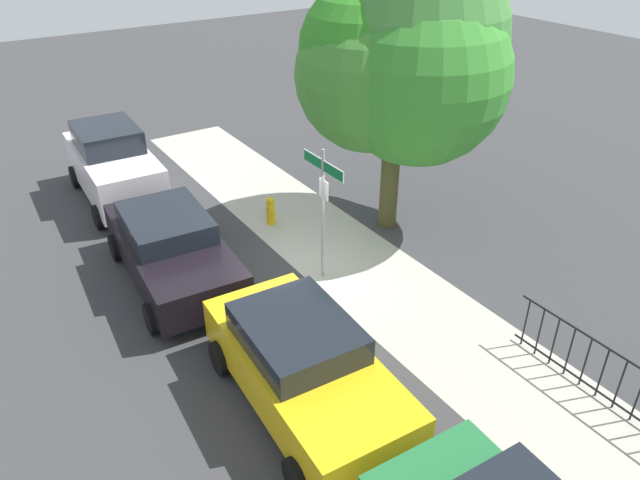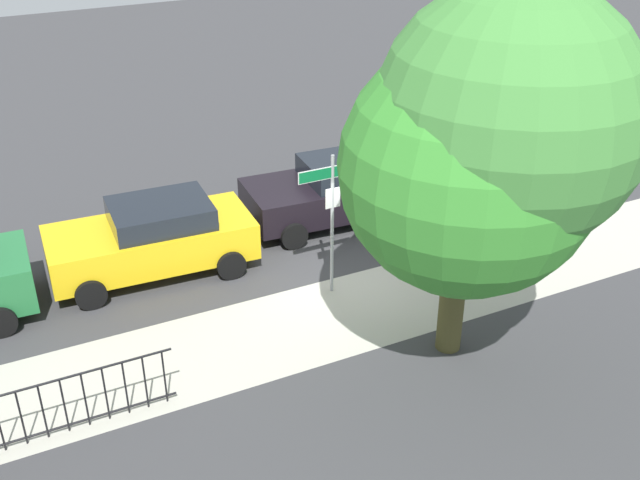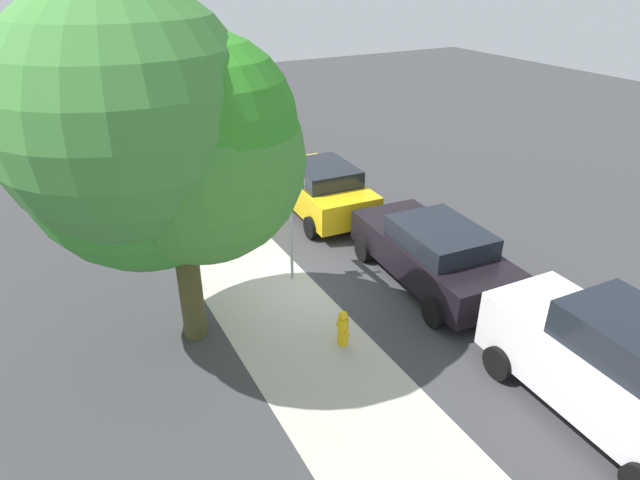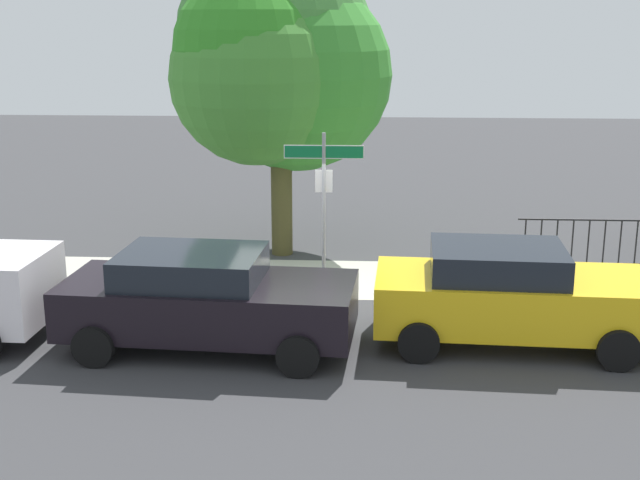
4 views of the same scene
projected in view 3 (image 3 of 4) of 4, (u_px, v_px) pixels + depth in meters
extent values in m
plane|color=#38383A|center=(316.00, 283.00, 13.02)|extent=(60.00, 60.00, 0.00)
cube|color=#AFAC9E|center=(236.00, 259.00, 14.04)|extent=(24.00, 2.60, 0.00)
cylinder|color=#9EA0A5|center=(291.00, 222.00, 12.51)|extent=(0.07, 0.07, 3.07)
cube|color=#0F723D|center=(290.00, 174.00, 11.96)|extent=(1.44, 0.02, 0.22)
cube|color=white|center=(290.00, 174.00, 11.96)|extent=(1.47, 0.02, 0.25)
cube|color=silver|center=(289.00, 197.00, 12.21)|extent=(0.32, 0.02, 0.42)
cylinder|color=#474423|center=(189.00, 274.00, 10.57)|extent=(0.46, 0.46, 2.89)
sphere|color=#308823|center=(206.00, 127.00, 8.90)|extent=(3.10, 3.10, 3.10)
sphere|color=#378A2E|center=(142.00, 153.00, 9.47)|extent=(4.18, 4.18, 4.18)
sphere|color=#408539|center=(127.00, 116.00, 8.63)|extent=(4.25, 4.25, 4.25)
sphere|color=#408831|center=(201.00, 159.00, 9.24)|extent=(3.65, 3.65, 3.65)
cube|color=white|center=(608.00, 372.00, 8.87)|extent=(4.34, 1.94, 1.14)
cube|color=black|center=(636.00, 338.00, 8.26)|extent=(2.11, 1.64, 0.61)
cylinder|color=black|center=(499.00, 363.00, 9.94)|extent=(0.65, 0.24, 0.64)
cylinder|color=black|center=(568.00, 337.00, 10.63)|extent=(0.65, 0.24, 0.64)
cube|color=black|center=(431.00, 255.00, 12.78)|extent=(4.69, 2.20, 0.79)
cube|color=black|center=(441.00, 236.00, 12.28)|extent=(2.30, 1.82, 0.46)
cylinder|color=black|center=(364.00, 249.00, 13.87)|extent=(0.65, 0.26, 0.64)
cylinder|color=black|center=(426.00, 235.00, 14.57)|extent=(0.65, 0.26, 0.64)
cylinder|color=black|center=(434.00, 313.00, 11.36)|extent=(0.65, 0.26, 0.64)
cylinder|color=black|center=(505.00, 292.00, 12.06)|extent=(0.65, 0.26, 0.64)
cube|color=gold|center=(319.00, 190.00, 16.35)|extent=(4.43, 2.10, 0.81)
cube|color=black|center=(323.00, 173.00, 15.85)|extent=(2.17, 1.75, 0.48)
cylinder|color=black|center=(274.00, 191.00, 17.37)|extent=(0.65, 0.25, 0.64)
cylinder|color=black|center=(326.00, 182.00, 18.08)|extent=(0.65, 0.25, 0.64)
cylinder|color=black|center=(311.00, 227.00, 15.00)|extent=(0.65, 0.25, 0.64)
cylinder|color=black|center=(370.00, 215.00, 15.71)|extent=(0.65, 0.25, 0.64)
cube|color=#226A36|center=(257.00, 146.00, 20.05)|extent=(4.70, 2.06, 0.95)
cube|color=black|center=(258.00, 129.00, 19.49)|extent=(2.29, 1.73, 0.53)
cylinder|color=black|center=(222.00, 150.00, 21.17)|extent=(0.65, 0.25, 0.64)
cylinder|color=black|center=(266.00, 144.00, 21.88)|extent=(0.65, 0.25, 0.64)
cylinder|color=black|center=(248.00, 175.00, 18.65)|extent=(0.65, 0.25, 0.64)
cylinder|color=black|center=(297.00, 168.00, 19.36)|extent=(0.65, 0.25, 0.64)
cube|color=silver|center=(223.00, 116.00, 23.95)|extent=(4.40, 1.90, 0.97)
cube|color=black|center=(224.00, 100.00, 23.39)|extent=(2.13, 1.62, 0.54)
cylinder|color=black|center=(196.00, 121.00, 24.99)|extent=(0.65, 0.24, 0.64)
cylinder|color=black|center=(233.00, 117.00, 25.70)|extent=(0.65, 0.24, 0.64)
cylinder|color=black|center=(214.00, 138.00, 22.64)|extent=(0.65, 0.24, 0.64)
cylinder|color=black|center=(254.00, 132.00, 23.35)|extent=(0.65, 0.24, 0.64)
cylinder|color=black|center=(153.00, 176.00, 16.56)|extent=(3.92, 0.04, 0.04)
cylinder|color=black|center=(157.00, 203.00, 16.99)|extent=(3.92, 0.04, 0.04)
cylinder|color=black|center=(170.00, 213.00, 15.40)|extent=(0.03, 0.03, 1.05)
cylinder|color=black|center=(167.00, 208.00, 15.65)|extent=(0.03, 0.03, 1.05)
cylinder|color=black|center=(164.00, 204.00, 15.91)|extent=(0.03, 0.03, 1.05)
cylinder|color=black|center=(162.00, 201.00, 16.16)|extent=(0.03, 0.03, 1.05)
cylinder|color=black|center=(159.00, 197.00, 16.42)|extent=(0.03, 0.03, 1.05)
cylinder|color=black|center=(157.00, 193.00, 16.68)|extent=(0.03, 0.03, 1.05)
cylinder|color=black|center=(154.00, 190.00, 16.93)|extent=(0.03, 0.03, 1.05)
cylinder|color=black|center=(152.00, 186.00, 17.19)|extent=(0.03, 0.03, 1.05)
cylinder|color=black|center=(149.00, 183.00, 17.44)|extent=(0.03, 0.03, 1.05)
cylinder|color=black|center=(147.00, 180.00, 17.70)|extent=(0.03, 0.03, 1.05)
cylinder|color=black|center=(145.00, 177.00, 17.96)|extent=(0.03, 0.03, 1.05)
cylinder|color=black|center=(143.00, 174.00, 18.21)|extent=(0.03, 0.03, 1.05)
cube|color=tan|center=(83.00, 141.00, 18.92)|extent=(2.71, 2.42, 2.60)
cube|color=#4C2319|center=(75.00, 101.00, 18.28)|extent=(3.07, 2.78, 0.20)
cylinder|color=yellow|center=(343.00, 331.00, 10.81)|extent=(0.22, 0.22, 0.62)
sphere|color=yellow|center=(343.00, 316.00, 10.64)|extent=(0.20, 0.20, 0.20)
cylinder|color=yellow|center=(347.00, 334.00, 10.67)|extent=(0.10, 0.09, 0.09)
cylinder|color=yellow|center=(339.00, 326.00, 10.92)|extent=(0.10, 0.09, 0.09)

